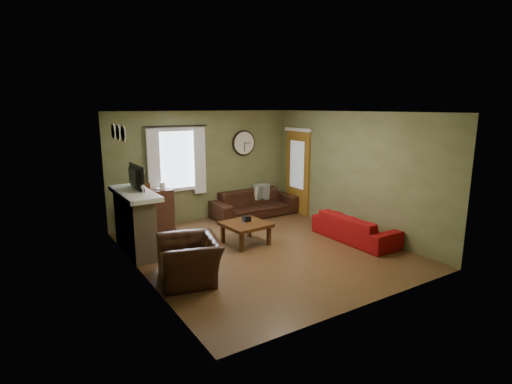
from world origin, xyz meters
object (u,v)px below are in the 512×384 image
bookshelf (155,211)px  sofa_brown (255,203)px  armchair (190,260)px  sofa_red (355,227)px  coffee_table (246,233)px

bookshelf → sofa_brown: bearing=-0.9°
armchair → sofa_red: bearing=102.7°
armchair → coffee_table: bearing=134.3°
sofa_brown → armchair: armchair is taller
sofa_brown → coffee_table: size_ratio=2.63×
bookshelf → sofa_brown: 2.54m
sofa_brown → coffee_table: bearing=-126.8°
bookshelf → sofa_red: (3.27, -2.74, -0.19)m
armchair → sofa_brown: bearing=146.0°
sofa_red → armchair: bearing=89.7°
sofa_red → coffee_table: bearing=63.7°
sofa_red → coffee_table: 2.25m
sofa_brown → armchair: (-2.88, -2.68, 0.02)m
armchair → bookshelf: bearing=-174.2°
bookshelf → coffee_table: 2.17m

